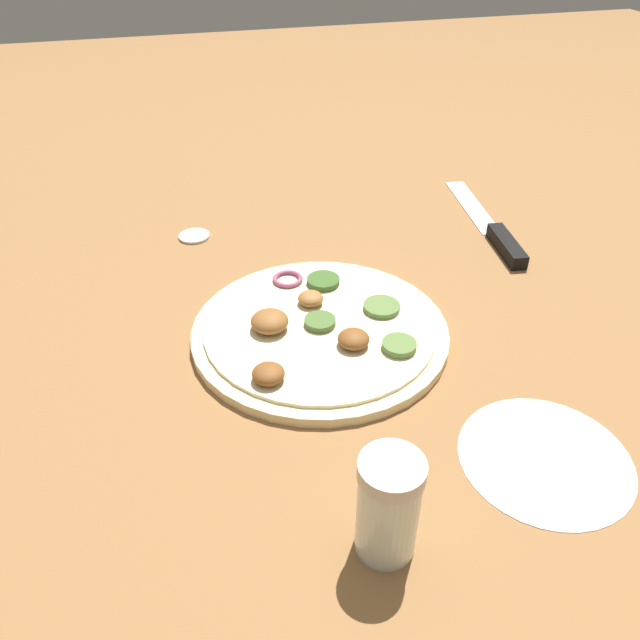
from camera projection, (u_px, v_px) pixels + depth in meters
name	position (u px, v px, depth m)	size (l,w,h in m)	color
ground_plane	(320.00, 336.00, 0.66)	(3.00, 3.00, 0.00)	olive
pizza	(319.00, 330.00, 0.65)	(0.27, 0.27, 0.03)	beige
knife	(496.00, 234.00, 0.83)	(0.06, 0.27, 0.02)	silver
spice_jar	(388.00, 506.00, 0.43)	(0.05, 0.05, 0.09)	silver
loose_cap	(194.00, 235.00, 0.83)	(0.04, 0.04, 0.01)	beige
flour_patch	(545.00, 458.00, 0.52)	(0.15, 0.15, 0.00)	white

